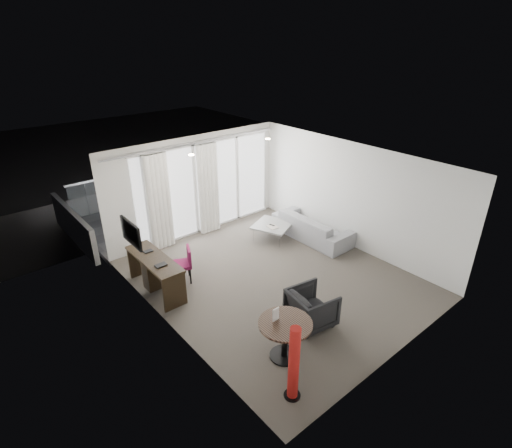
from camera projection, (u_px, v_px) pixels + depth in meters
floor at (274, 278)px, 8.74m from camera, size 5.00×6.00×0.00m
ceiling at (276, 164)px, 7.61m from camera, size 5.00×6.00×0.00m
wall_left at (165, 267)px, 6.73m from camera, size 0.00×6.00×2.60m
wall_right at (351, 196)px, 9.62m from camera, size 0.00×6.00×2.60m
wall_front at (407, 291)px, 6.10m from camera, size 5.00×0.00×2.60m
window_panel at (206, 187)px, 10.45m from camera, size 4.00×0.02×2.38m
window_frame at (207, 187)px, 10.44m from camera, size 4.10×0.06×2.44m
curtain_left at (159, 203)px, 9.50m from camera, size 0.60×0.20×2.38m
curtain_right at (208, 189)px, 10.31m from camera, size 0.60×0.20×2.38m
curtain_track at (197, 143)px, 9.62m from camera, size 4.80×0.04×0.04m
downlight_a at (191, 155)px, 8.20m from camera, size 0.12×0.12×0.02m
downlight_b at (268, 139)px, 9.41m from camera, size 0.12×0.12×0.02m
desk at (156, 274)px, 8.19m from camera, size 0.51×1.64×0.77m
tv at (131, 233)px, 7.74m from camera, size 0.05×0.80×0.50m
desk_chair at (181, 265)px, 8.49m from camera, size 0.56×0.55×0.79m
round_table at (285, 340)px, 6.50m from camera, size 0.95×0.95×0.70m
menu_card at (276, 319)px, 6.39m from camera, size 0.13×0.03×0.23m
red_lamp at (294, 364)px, 5.65m from camera, size 0.26×0.26×1.27m
tub_armchair at (312, 307)px, 7.25m from camera, size 0.89×0.87×0.70m
coffee_table at (272, 231)px, 10.35m from camera, size 1.17×1.17×0.40m
remote at (272, 227)px, 10.21m from camera, size 0.08×0.15×0.02m
magazine at (272, 228)px, 10.14m from camera, size 0.27×0.33×0.02m
sofa at (312, 227)px, 10.33m from camera, size 0.86×2.19×0.64m
terrace_slab at (181, 213)px, 12.05m from camera, size 5.60×3.00×0.12m
rattan_chair_a at (205, 189)px, 12.48m from camera, size 0.65×0.65×0.84m
rattan_chair_b at (228, 182)px, 13.16m from camera, size 0.68×0.68×0.78m
rattan_table at (208, 193)px, 12.61m from camera, size 0.66×0.66×0.52m
balustrade at (156, 183)px, 12.80m from camera, size 5.50×0.06×1.05m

